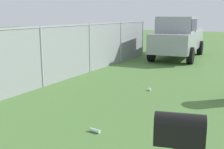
% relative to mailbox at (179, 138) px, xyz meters
% --- Properties ---
extents(mailbox, '(0.32, 0.52, 1.26)m').
position_rel_mailbox_xyz_m(mailbox, '(0.00, 0.00, 0.00)').
color(mailbox, brown).
rests_on(mailbox, ground).
extents(pickup_truck, '(5.20, 2.37, 2.09)m').
position_rel_mailbox_xyz_m(pickup_truck, '(11.56, 3.21, 0.10)').
color(pickup_truck, '#93999E').
rests_on(pickup_truck, ground).
extents(fence_section, '(16.00, 0.07, 1.85)m').
position_rel_mailbox_xyz_m(fence_section, '(3.81, 5.21, -0.01)').
color(fence_section, '#9EA3A8').
rests_on(fence_section, ground).
extents(litter_cup_far_scatter, '(0.12, 0.13, 0.08)m').
position_rel_mailbox_xyz_m(litter_cup_far_scatter, '(4.95, 2.16, -0.96)').
color(litter_cup_far_scatter, white).
rests_on(litter_cup_far_scatter, ground).
extents(litter_bottle_midfield_a, '(0.09, 0.23, 0.07)m').
position_rel_mailbox_xyz_m(litter_bottle_midfield_a, '(1.67, 2.01, -0.97)').
color(litter_bottle_midfield_a, '#B2D8BF').
rests_on(litter_bottle_midfield_a, ground).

